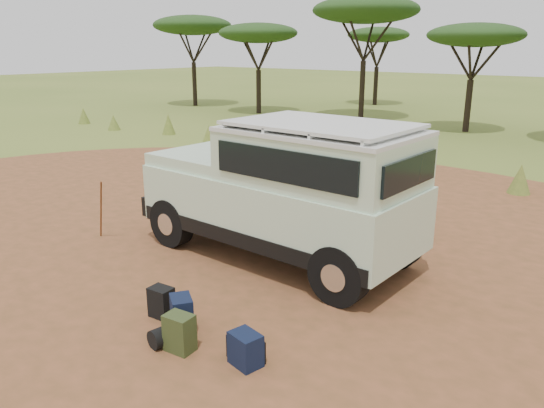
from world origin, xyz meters
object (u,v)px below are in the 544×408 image
Objects in this scene: backpack_black at (161,302)px; backpack_olive at (180,333)px; hard_case at (246,350)px; safari_vehicle at (286,193)px; walking_staff at (101,210)px; duffel_navy at (246,349)px; backpack_navy at (182,314)px.

backpack_black is 0.99m from backpack_olive.
backpack_olive is 0.90m from hard_case.
walking_staff is (-3.45, -1.59, -0.61)m from safari_vehicle.
duffel_navy is at bearing -59.55° from safari_vehicle.
walking_staff is at bearing 174.95° from duffel_navy.
walking_staff reaches higher than backpack_olive.
safari_vehicle is 3.85m from walking_staff.
safari_vehicle is 3.96× the size of walking_staff.
safari_vehicle reaches higher than backpack_olive.
hard_case is (1.69, -2.97, -1.09)m from safari_vehicle.
backpack_olive reaches higher than hard_case.
backpack_olive is at bearing -32.20° from backpack_black.
backpack_black is 0.91× the size of backpack_navy.
duffel_navy is at bearing -33.58° from hard_case.
walking_staff is at bearing -179.42° from hard_case.
walking_staff is at bearing -154.82° from safari_vehicle.
duffel_navy is (1.76, -0.14, -0.01)m from backpack_black.
backpack_navy is 1.17× the size of duffel_navy.
hard_case is (5.15, -1.38, -0.48)m from walking_staff.
duffel_navy is (0.87, 0.30, -0.04)m from backpack_olive.
backpack_navy reaches higher than backpack_black.
safari_vehicle is at bearing -44.90° from walking_staff.
duffel_navy is (1.75, -3.04, -1.03)m from safari_vehicle.
backpack_navy is at bearing -172.24° from duffel_navy.
safari_vehicle is at bearing 135.30° from hard_case.
backpack_olive reaches higher than backpack_black.
safari_vehicle is 3.59m from backpack_olive.
backpack_black reaches higher than hard_case.
backpack_navy is at bearing -163.90° from hard_case.
backpack_black reaches higher than duffel_navy.
duffel_navy reaches higher than hard_case.
safari_vehicle is 3.19m from backpack_navy.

